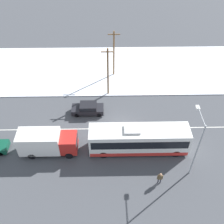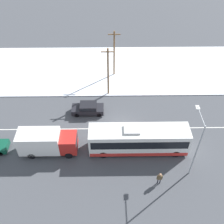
% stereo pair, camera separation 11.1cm
% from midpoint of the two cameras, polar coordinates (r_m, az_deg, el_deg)
% --- Properties ---
extents(ground_plane, '(120.00, 120.00, 0.00)m').
position_cam_midpoint_polar(ground_plane, '(33.82, 2.12, -3.60)').
color(ground_plane, '#424449').
extents(snow_lot, '(80.00, 13.91, 0.12)m').
position_cam_midpoint_polar(snow_lot, '(44.06, 1.41, 9.37)').
color(snow_lot, silver).
rests_on(snow_lot, ground_plane).
extents(lane_marking_center, '(60.00, 0.12, 0.00)m').
position_cam_midpoint_polar(lane_marking_center, '(33.82, 2.12, -3.60)').
color(lane_marking_center, silver).
rests_on(lane_marking_center, ground_plane).
extents(city_bus, '(11.37, 2.57, 3.54)m').
position_cam_midpoint_polar(city_bus, '(30.43, 5.89, -5.98)').
color(city_bus, white).
rests_on(city_bus, ground_plane).
extents(box_truck, '(6.63, 2.30, 3.11)m').
position_cam_midpoint_polar(box_truck, '(31.00, -14.00, -6.29)').
color(box_truck, silver).
rests_on(box_truck, ground_plane).
extents(sedan_car, '(4.29, 1.80, 1.52)m').
position_cam_midpoint_polar(sedan_car, '(35.47, -5.16, 0.84)').
color(sedan_car, black).
rests_on(sedan_car, ground_plane).
extents(pedestrian_at_stop, '(0.62, 0.27, 1.72)m').
position_cam_midpoint_polar(pedestrian_at_stop, '(28.51, 10.45, -13.87)').
color(pedestrian_at_stop, '#23232D').
rests_on(pedestrian_at_stop, ground_plane).
extents(streetlamp, '(0.36, 3.05, 7.53)m').
position_cam_midpoint_polar(streetlamp, '(27.51, 18.15, -5.89)').
color(streetlamp, '#9EA3A8').
rests_on(streetlamp, ground_plane).
extents(utility_pole_roadside, '(1.80, 0.24, 7.55)m').
position_cam_midpoint_polar(utility_pole_roadside, '(36.54, -0.78, 8.79)').
color(utility_pole_roadside, brown).
rests_on(utility_pole_roadside, ground_plane).
extents(utility_pole_snowlot, '(1.80, 0.24, 7.51)m').
position_cam_midpoint_polar(utility_pole_snowlot, '(40.66, 0.55, 12.68)').
color(utility_pole_snowlot, brown).
rests_on(utility_pole_snowlot, ground_plane).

